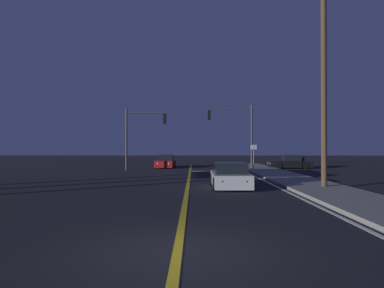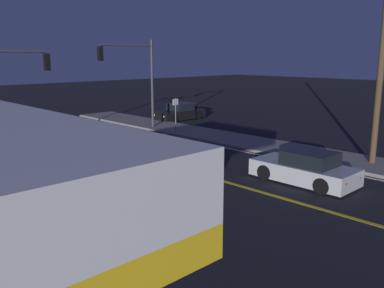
{
  "view_description": "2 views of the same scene",
  "coord_description": "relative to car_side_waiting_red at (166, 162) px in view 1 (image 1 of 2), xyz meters",
  "views": [
    {
      "loc": [
        0.34,
        -6.99,
        2.15
      ],
      "look_at": [
        0.18,
        21.48,
        2.41
      ],
      "focal_mm": 31.75,
      "sensor_mm": 36.0,
      "label": 1
    },
    {
      "loc": [
        -12.24,
        2.64,
        5.05
      ],
      "look_at": [
        -0.64,
        14.73,
        1.49
      ],
      "focal_mm": 38.48,
      "sensor_mm": 36.0,
      "label": 2
    }
  ],
  "objects": [
    {
      "name": "ground_plane",
      "position": [
        2.65,
        -28.7,
        -0.58
      ],
      "size": [
        160.0,
        160.0,
        0.0
      ],
      "primitive_type": "plane",
      "color": "black"
    },
    {
      "name": "sidewalk_right",
      "position": [
        9.33,
        -16.31,
        -0.51
      ],
      "size": [
        3.2,
        44.62,
        0.15
      ],
      "primitive_type": "cube",
      "color": "gray",
      "rests_on": "ground"
    },
    {
      "name": "lane_line_center",
      "position": [
        2.65,
        -16.31,
        -0.58
      ],
      "size": [
        0.2,
        42.14,
        0.01
      ],
      "primitive_type": "cube",
      "color": "gold",
      "rests_on": "ground"
    },
    {
      "name": "lane_line_edge_right",
      "position": [
        7.48,
        -16.31,
        -0.58
      ],
      "size": [
        0.16,
        42.14,
        0.01
      ],
      "primitive_type": "cube",
      "color": "silver",
      "rests_on": "ground"
    },
    {
      "name": "stop_bar",
      "position": [
        5.19,
        -5.41,
        -0.58
      ],
      "size": [
        5.08,
        0.5,
        0.01
      ],
      "primitive_type": "cube",
      "color": "silver",
      "rests_on": "ground"
    },
    {
      "name": "car_side_waiting_red",
      "position": [
        0.0,
        0.0,
        0.0
      ],
      "size": [
        1.99,
        4.41,
        1.34
      ],
      "rotation": [
        0.0,
        0.0,
        3.11
      ],
      "color": "maroon",
      "rests_on": "ground"
    },
    {
      "name": "car_parked_curb_silver",
      "position": [
        4.91,
        -17.59,
        -0.0
      ],
      "size": [
        1.97,
        4.25,
        1.34
      ],
      "rotation": [
        0.0,
        0.0,
        0.0
      ],
      "color": "#B2B5BA",
      "rests_on": "ground"
    },
    {
      "name": "car_distant_tail_black",
      "position": [
        12.75,
        -1.32,
        0.0
      ],
      "size": [
        4.3,
        2.0,
        1.34
      ],
      "rotation": [
        0.0,
        0.0,
        1.57
      ],
      "color": "black",
      "rests_on": "ground"
    },
    {
      "name": "traffic_signal_near_right",
      "position": [
        7.05,
        -3.11,
        3.55
      ],
      "size": [
        4.3,
        0.28,
        6.18
      ],
      "rotation": [
        0.0,
        0.0,
        3.14
      ],
      "color": "#38383D",
      "rests_on": "ground"
    },
    {
      "name": "traffic_signal_far_left",
      "position": [
        -1.89,
        -4.51,
        3.22
      ],
      "size": [
        3.77,
        0.28,
        5.72
      ],
      "color": "#38383D",
      "rests_on": "ground"
    },
    {
      "name": "utility_pole_right",
      "position": [
        9.63,
        -18.35,
        5.35
      ],
      "size": [
        1.64,
        0.28,
        11.43
      ],
      "color": "#4C3823",
      "rests_on": "ground"
    },
    {
      "name": "street_sign_corner",
      "position": [
        8.23,
        -5.91,
        1.03
      ],
      "size": [
        0.56,
        0.13,
        2.39
      ],
      "color": "slate",
      "rests_on": "ground"
    }
  ]
}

